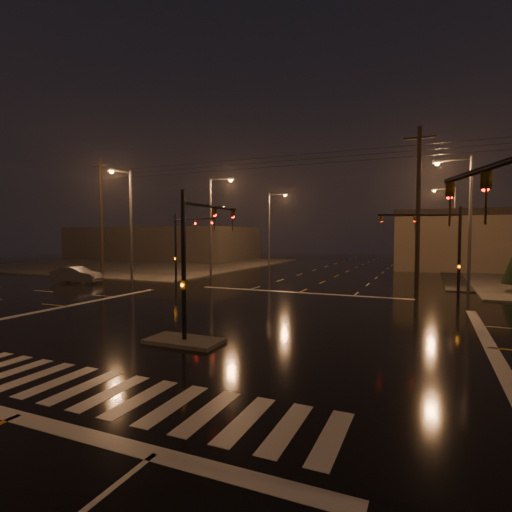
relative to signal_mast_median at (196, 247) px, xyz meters
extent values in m
plane|color=black|center=(0.00, 3.07, -3.75)|extent=(140.00, 140.00, 0.00)
cube|color=#45433E|center=(-30.00, 33.07, -3.69)|extent=(36.00, 36.00, 0.12)
cube|color=#45433E|center=(0.00, -0.93, -3.68)|extent=(3.00, 1.60, 0.15)
cube|color=beige|center=(0.00, -5.93, -3.75)|extent=(15.00, 2.60, 0.01)
cube|color=beige|center=(0.00, -7.93, -3.75)|extent=(16.00, 0.50, 0.01)
cube|color=beige|center=(0.00, 14.07, -3.75)|extent=(16.00, 0.50, 0.01)
cube|color=#3B3734|center=(-35.00, 45.07, -0.95)|extent=(30.00, 18.00, 5.60)
cylinder|color=black|center=(0.00, -0.93, -0.75)|extent=(0.18, 0.18, 6.00)
cylinder|color=black|center=(0.00, 1.32, 1.75)|extent=(0.12, 4.50, 0.12)
imported|color=#594707|center=(0.00, 3.35, 1.70)|extent=(0.16, 0.20, 1.00)
cube|color=#594707|center=(0.00, -0.93, -1.45)|extent=(0.25, 0.18, 0.35)
cylinder|color=black|center=(10.50, 13.57, -0.75)|extent=(0.18, 0.18, 6.00)
cylinder|color=black|center=(8.15, 12.72, 1.75)|extent=(4.74, 1.82, 0.12)
imported|color=#594707|center=(6.04, 11.95, 1.70)|extent=(0.24, 0.22, 1.00)
cube|color=#594707|center=(10.50, 13.57, -1.45)|extent=(0.25, 0.18, 0.35)
cylinder|color=black|center=(-10.50, 13.57, -0.75)|extent=(0.18, 0.18, 6.00)
cylinder|color=black|center=(-8.15, 12.72, 1.75)|extent=(4.74, 1.82, 0.12)
imported|color=#594707|center=(-6.04, 11.95, 1.70)|extent=(0.24, 0.22, 1.00)
cube|color=#594707|center=(-10.50, 13.57, -1.45)|extent=(0.25, 0.18, 0.35)
cylinder|color=black|center=(9.82, -5.55, 1.75)|extent=(1.48, 3.80, 0.12)
imported|color=#594707|center=(9.20, -3.86, 1.70)|extent=(0.22, 0.24, 1.00)
cylinder|color=#38383A|center=(-11.50, 21.07, 1.25)|extent=(0.24, 0.24, 10.00)
cylinder|color=#38383A|center=(-10.30, 21.07, 6.05)|extent=(2.40, 0.14, 0.14)
cube|color=#38383A|center=(-9.20, 21.07, 6.00)|extent=(0.70, 0.30, 0.18)
sphere|color=orange|center=(-9.20, 21.07, 5.87)|extent=(0.32, 0.32, 0.32)
cylinder|color=#38383A|center=(-11.50, 37.07, 1.25)|extent=(0.24, 0.24, 10.00)
cylinder|color=#38383A|center=(-10.30, 37.07, 6.05)|extent=(2.40, 0.14, 0.14)
cube|color=#38383A|center=(-9.20, 37.07, 6.00)|extent=(0.70, 0.30, 0.18)
sphere|color=orange|center=(-9.20, 37.07, 5.87)|extent=(0.32, 0.32, 0.32)
cylinder|color=#38383A|center=(11.50, 19.07, 1.25)|extent=(0.24, 0.24, 10.00)
cylinder|color=#38383A|center=(10.30, 19.07, 6.05)|extent=(2.40, 0.14, 0.14)
cube|color=#38383A|center=(9.20, 19.07, 6.00)|extent=(0.70, 0.30, 0.18)
sphere|color=orange|center=(9.20, 19.07, 5.87)|extent=(0.32, 0.32, 0.32)
cylinder|color=#38383A|center=(11.50, 39.07, 1.25)|extent=(0.24, 0.24, 10.00)
cylinder|color=#38383A|center=(10.30, 39.07, 6.05)|extent=(2.40, 0.14, 0.14)
cube|color=#38383A|center=(9.20, 39.07, 6.00)|extent=(0.70, 0.30, 0.18)
sphere|color=orange|center=(9.20, 39.07, 5.87)|extent=(0.32, 0.32, 0.32)
cylinder|color=#38383A|center=(-16.00, 14.57, 1.25)|extent=(0.24, 0.24, 10.00)
cylinder|color=#38383A|center=(-16.00, 13.37, 6.05)|extent=(0.14, 2.40, 0.14)
cube|color=#38383A|center=(-16.00, 12.27, 6.00)|extent=(0.30, 0.70, 0.18)
sphere|color=orange|center=(-16.00, 12.27, 5.87)|extent=(0.32, 0.32, 0.32)
cylinder|color=black|center=(-22.00, 17.07, 2.25)|extent=(0.32, 0.32, 12.00)
cube|color=black|center=(-22.00, 17.07, 7.45)|extent=(2.20, 0.12, 0.12)
cylinder|color=black|center=(8.00, 17.07, 2.25)|extent=(0.32, 0.32, 12.00)
cube|color=black|center=(8.00, 17.07, 7.45)|extent=(2.20, 0.12, 0.12)
imported|color=#55585C|center=(-19.89, 11.91, -3.02)|extent=(4.65, 2.30, 1.47)
camera|label=1|loc=(8.80, -14.04, 0.50)|focal=28.00mm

